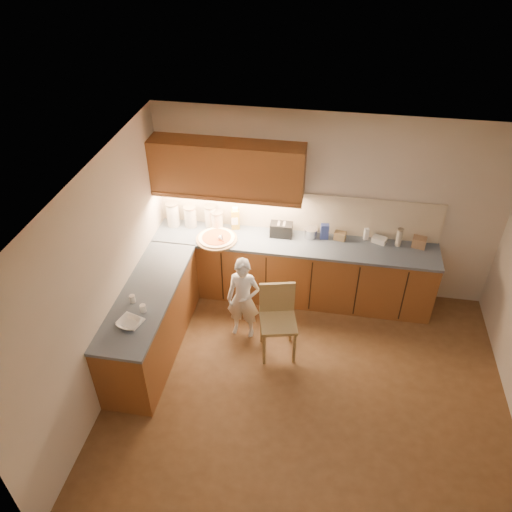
{
  "coord_description": "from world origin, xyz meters",
  "views": [
    {
      "loc": [
        0.03,
        -3.7,
        4.71
      ],
      "look_at": [
        -0.8,
        1.2,
        1.0
      ],
      "focal_mm": 35.0,
      "sensor_mm": 36.0,
      "label": 1
    }
  ],
  "objects_px": {
    "pizza_on_board": "(217,238)",
    "wooden_chair": "(278,315)",
    "toaster": "(281,230)",
    "child": "(243,299)",
    "oil_jug": "(235,219)"
  },
  "relations": [
    {
      "from": "toaster",
      "to": "oil_jug",
      "type": "bearing_deg",
      "value": 173.16
    },
    {
      "from": "wooden_chair",
      "to": "oil_jug",
      "type": "bearing_deg",
      "value": 108.24
    },
    {
      "from": "oil_jug",
      "to": "toaster",
      "type": "relative_size",
      "value": 1.12
    },
    {
      "from": "child",
      "to": "wooden_chair",
      "type": "relative_size",
      "value": 1.22
    },
    {
      "from": "oil_jug",
      "to": "toaster",
      "type": "height_order",
      "value": "oil_jug"
    },
    {
      "from": "wooden_chair",
      "to": "toaster",
      "type": "xyz_separation_m",
      "value": [
        -0.12,
        1.15,
        0.46
      ]
    },
    {
      "from": "pizza_on_board",
      "to": "oil_jug",
      "type": "height_order",
      "value": "oil_jug"
    },
    {
      "from": "wooden_chair",
      "to": "child",
      "type": "bearing_deg",
      "value": 143.84
    },
    {
      "from": "pizza_on_board",
      "to": "wooden_chair",
      "type": "distance_m",
      "value": 1.37
    },
    {
      "from": "pizza_on_board",
      "to": "wooden_chair",
      "type": "bearing_deg",
      "value": -43.73
    },
    {
      "from": "pizza_on_board",
      "to": "wooden_chair",
      "type": "xyz_separation_m",
      "value": [
        0.95,
        -0.91,
        -0.39
      ]
    },
    {
      "from": "pizza_on_board",
      "to": "toaster",
      "type": "xyz_separation_m",
      "value": [
        0.83,
        0.25,
        0.07
      ]
    },
    {
      "from": "pizza_on_board",
      "to": "toaster",
      "type": "relative_size",
      "value": 1.84
    },
    {
      "from": "toaster",
      "to": "wooden_chair",
      "type": "bearing_deg",
      "value": -84.78
    },
    {
      "from": "wooden_chair",
      "to": "toaster",
      "type": "height_order",
      "value": "toaster"
    }
  ]
}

